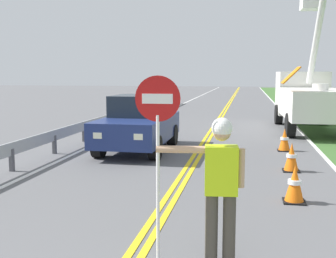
{
  "coord_description": "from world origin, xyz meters",
  "views": [
    {
      "loc": [
        1.38,
        -0.97,
        2.34
      ],
      "look_at": [
        -0.24,
        7.52,
        1.2
      ],
      "focal_mm": 44.32,
      "sensor_mm": 36.0,
      "label": 1
    }
  ],
  "objects_px": {
    "stop_sign_paddle": "(158,127)",
    "utility_bucket_truck": "(309,96)",
    "flagger_worker": "(220,181)",
    "oncoming_sedan_nearest": "(139,124)",
    "traffic_cone_mid": "(292,158)",
    "traffic_cone_tail": "(284,140)",
    "traffic_cone_lead": "(295,184)"
  },
  "relations": [
    {
      "from": "traffic_cone_mid",
      "to": "traffic_cone_tail",
      "type": "height_order",
      "value": "same"
    },
    {
      "from": "traffic_cone_tail",
      "to": "oncoming_sedan_nearest",
      "type": "bearing_deg",
      "value": -170.59
    },
    {
      "from": "flagger_worker",
      "to": "stop_sign_paddle",
      "type": "bearing_deg",
      "value": -173.99
    },
    {
      "from": "flagger_worker",
      "to": "traffic_cone_lead",
      "type": "distance_m",
      "value": 3.06
    },
    {
      "from": "traffic_cone_mid",
      "to": "traffic_cone_tail",
      "type": "relative_size",
      "value": 1.0
    },
    {
      "from": "stop_sign_paddle",
      "to": "traffic_cone_mid",
      "type": "bearing_deg",
      "value": 67.94
    },
    {
      "from": "traffic_cone_mid",
      "to": "traffic_cone_tail",
      "type": "bearing_deg",
      "value": 88.57
    },
    {
      "from": "flagger_worker",
      "to": "oncoming_sedan_nearest",
      "type": "height_order",
      "value": "flagger_worker"
    },
    {
      "from": "flagger_worker",
      "to": "traffic_cone_tail",
      "type": "relative_size",
      "value": 2.61
    },
    {
      "from": "stop_sign_paddle",
      "to": "utility_bucket_truck",
      "type": "distance_m",
      "value": 14.0
    },
    {
      "from": "flagger_worker",
      "to": "traffic_cone_mid",
      "type": "relative_size",
      "value": 2.61
    },
    {
      "from": "traffic_cone_tail",
      "to": "flagger_worker",
      "type": "bearing_deg",
      "value": -100.37
    },
    {
      "from": "utility_bucket_truck",
      "to": "oncoming_sedan_nearest",
      "type": "bearing_deg",
      "value": -133.48
    },
    {
      "from": "flagger_worker",
      "to": "traffic_cone_lead",
      "type": "xyz_separation_m",
      "value": [
        1.2,
        2.72,
        -0.71
      ]
    },
    {
      "from": "flagger_worker",
      "to": "traffic_cone_tail",
      "type": "bearing_deg",
      "value": 79.63
    },
    {
      "from": "utility_bucket_truck",
      "to": "traffic_cone_lead",
      "type": "distance_m",
      "value": 10.9
    },
    {
      "from": "flagger_worker",
      "to": "stop_sign_paddle",
      "type": "xyz_separation_m",
      "value": [
        -0.77,
        -0.08,
        0.66
      ]
    },
    {
      "from": "oncoming_sedan_nearest",
      "to": "traffic_cone_tail",
      "type": "xyz_separation_m",
      "value": [
        4.42,
        0.73,
        -0.5
      ]
    },
    {
      "from": "traffic_cone_mid",
      "to": "stop_sign_paddle",
      "type": "bearing_deg",
      "value": -112.06
    },
    {
      "from": "oncoming_sedan_nearest",
      "to": "traffic_cone_lead",
      "type": "height_order",
      "value": "oncoming_sedan_nearest"
    },
    {
      "from": "stop_sign_paddle",
      "to": "traffic_cone_mid",
      "type": "distance_m",
      "value": 5.93
    },
    {
      "from": "oncoming_sedan_nearest",
      "to": "traffic_cone_tail",
      "type": "relative_size",
      "value": 5.89
    },
    {
      "from": "traffic_cone_lead",
      "to": "traffic_cone_mid",
      "type": "height_order",
      "value": "same"
    },
    {
      "from": "utility_bucket_truck",
      "to": "oncoming_sedan_nearest",
      "type": "relative_size",
      "value": 1.67
    },
    {
      "from": "stop_sign_paddle",
      "to": "traffic_cone_tail",
      "type": "xyz_separation_m",
      "value": [
        2.23,
        8.11,
        -1.37
      ]
    },
    {
      "from": "flagger_worker",
      "to": "traffic_cone_lead",
      "type": "relative_size",
      "value": 2.61
    },
    {
      "from": "utility_bucket_truck",
      "to": "oncoming_sedan_nearest",
      "type": "distance_m",
      "value": 8.49
    },
    {
      "from": "oncoming_sedan_nearest",
      "to": "traffic_cone_mid",
      "type": "bearing_deg",
      "value": -25.02
    },
    {
      "from": "stop_sign_paddle",
      "to": "traffic_cone_mid",
      "type": "xyz_separation_m",
      "value": [
        2.17,
        5.34,
        -1.37
      ]
    },
    {
      "from": "utility_bucket_truck",
      "to": "oncoming_sedan_nearest",
      "type": "xyz_separation_m",
      "value": [
        -5.83,
        -6.14,
        -0.59
      ]
    },
    {
      "from": "traffic_cone_mid",
      "to": "utility_bucket_truck",
      "type": "bearing_deg",
      "value": 79.77
    },
    {
      "from": "traffic_cone_lead",
      "to": "traffic_cone_tail",
      "type": "distance_m",
      "value": 5.31
    }
  ]
}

